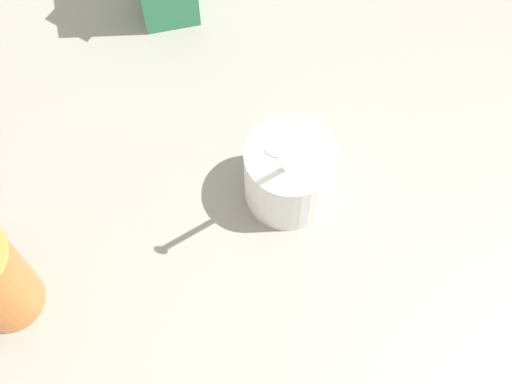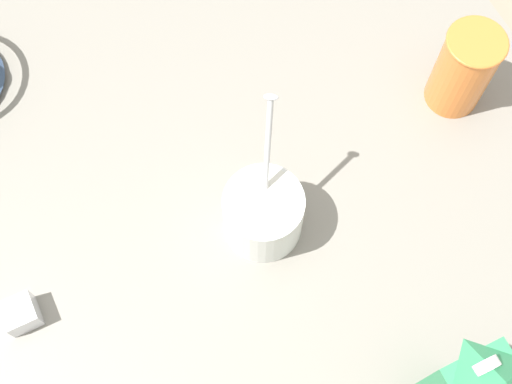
# 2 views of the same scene
# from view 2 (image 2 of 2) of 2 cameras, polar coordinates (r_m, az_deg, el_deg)

# --- Properties ---
(ground_plane) EXTENTS (6.00, 6.00, 0.00)m
(ground_plane) POSITION_cam_2_polar(r_m,az_deg,el_deg) (1.14, -0.61, -0.57)
(ground_plane) COLOR gray
(countertop) EXTENTS (1.06, 1.06, 0.04)m
(countertop) POSITION_cam_2_polar(r_m,az_deg,el_deg) (1.12, -0.62, -0.21)
(countertop) COLOR gray
(countertop) RESTS_ON ground_plane
(yogurt_tub) EXTENTS (0.12, 0.14, 0.26)m
(yogurt_tub) POSITION_cam_2_polar(r_m,az_deg,el_deg) (1.03, 0.59, -1.65)
(yogurt_tub) COLOR white
(yogurt_tub) RESTS_ON countertop
(drinking_cup) EXTENTS (0.09, 0.09, 0.16)m
(drinking_cup) POSITION_cam_2_polar(r_m,az_deg,el_deg) (1.15, 16.30, 9.45)
(drinking_cup) COLOR orange
(drinking_cup) RESTS_ON countertop
(spice_jar) EXTENTS (0.05, 0.05, 0.04)m
(spice_jar) POSITION_cam_2_polar(r_m,az_deg,el_deg) (1.08, -18.25, -9.26)
(spice_jar) COLOR silver
(spice_jar) RESTS_ON countertop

